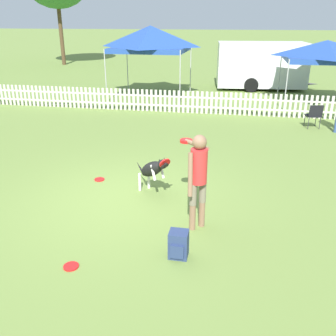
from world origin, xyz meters
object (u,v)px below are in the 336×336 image
Objects in this scene: leaping_dog at (152,169)px; canopy_tent_secondary at (150,39)px; frisbee_near_handler at (99,179)px; canopy_tent_main at (326,51)px; folding_chair_blue_left at (314,114)px; frisbee_near_dog at (71,266)px; equipment_trailer at (261,64)px; backpack_on_grass at (178,245)px; handler_person at (198,171)px.

leaping_dog is 0.30× the size of canopy_tent_secondary.
frisbee_near_handler is 0.07× the size of canopy_tent_secondary.
canopy_tent_main is at bearing 56.43° from frisbee_near_handler.
frisbee_near_dog is at bearing 49.95° from folding_chair_blue_left.
frisbee_near_dog is 0.07× the size of canopy_tent_main.
equipment_trailer is (-2.37, 3.38, -0.95)m from canopy_tent_main.
folding_chair_blue_left is at bearing 44.86° from frisbee_near_handler.
frisbee_near_handler is 0.07× the size of canopy_tent_main.
backpack_on_grass reaches higher than frisbee_near_handler.
canopy_tent_secondary is (-2.42, 10.11, 1.96)m from leaping_dog.
leaping_dog is 13.59m from equipment_trailer.
backpack_on_grass is (2.22, -2.52, 0.20)m from frisbee_near_handler.
folding_chair_blue_left is at bearing 61.11° from frisbee_near_dog.
handler_person reaches higher than backpack_on_grass.
canopy_tent_main is (4.04, 11.95, 1.94)m from backpack_on_grass.
backpack_on_grass is at bearing -108.68° from canopy_tent_main.
equipment_trailer reaches higher than leaping_dog.
handler_person reaches higher than leaping_dog.
backpack_on_grass is (1.49, 0.56, 0.20)m from frisbee_near_dog.
canopy_tent_secondary is 0.62× the size of equipment_trailer.
frisbee_near_dog is at bearing -81.95° from canopy_tent_secondary.
frisbee_near_handler is at bearing 33.71° from folding_chair_blue_left.
leaping_dog is at bearing 113.41° from backpack_on_grass.
frisbee_near_dog is 0.04× the size of equipment_trailer.
handler_person is 11.77m from canopy_tent_secondary.
backpack_on_grass is (0.86, -1.99, -0.37)m from leaping_dog.
leaping_dog is 11.21m from canopy_tent_main.
canopy_tent_secondary reaches higher than frisbee_near_dog.
canopy_tent_secondary is (-3.28, 12.10, 2.33)m from backpack_on_grass.
canopy_tent_main is at bearing -1.16° from canopy_tent_secondary.
folding_chair_blue_left is at bearing 22.84° from handler_person.
frisbee_near_handler and frisbee_near_dog have the same top height.
canopy_tent_main is at bearing -113.35° from folding_chair_blue_left.
canopy_tent_secondary reaches higher than frisbee_near_handler.
frisbee_near_handler is 7.60m from folding_chair_blue_left.
leaping_dog is (-1.02, 1.05, -0.46)m from handler_person.
equipment_trailer is at bearing -144.48° from leaping_dog.
frisbee_near_dog is 13.03m from canopy_tent_secondary.
frisbee_near_handler is (-1.36, 0.54, -0.57)m from leaping_dog.
leaping_dog is 1.23× the size of folding_chair_blue_left.
canopy_tent_main is at bearing 71.32° from backpack_on_grass.
canopy_tent_main is (5.53, 12.51, 2.14)m from frisbee_near_dog.
canopy_tent_secondary is at bearing 96.36° from frisbee_near_handler.
equipment_trailer is (3.88, 12.80, 1.19)m from frisbee_near_handler.
backpack_on_grass is 12.75m from canopy_tent_secondary.
frisbee_near_dog is 16.24m from equipment_trailer.
leaping_dog is at bearing -116.19° from canopy_tent_main.
backpack_on_grass is at bearing 20.46° from frisbee_near_dog.
handler_person is 0.52× the size of canopy_tent_secondary.
leaping_dog is at bearing -21.61° from frisbee_near_handler.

